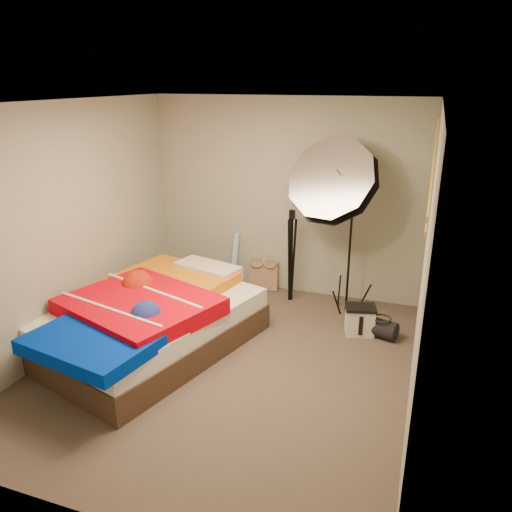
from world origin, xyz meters
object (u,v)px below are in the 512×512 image
at_px(wrapping_roll, 234,260).
at_px(duffel_bag, 381,328).
at_px(bed, 150,320).
at_px(camera_tripod, 291,249).
at_px(tote_bag, 264,276).
at_px(camera_case, 360,321).
at_px(photo_umbrella, 334,183).

xyz_separation_m(wrapping_roll, duffel_bag, (2.06, -0.84, -0.26)).
bearing_deg(bed, camera_tripod, 57.23).
height_order(tote_bag, camera_tripod, camera_tripod).
bearing_deg(camera_case, wrapping_roll, 141.06).
bearing_deg(tote_bag, duffel_bag, -36.37).
distance_m(tote_bag, bed, 1.98).
relative_size(duffel_bag, photo_umbrella, 0.15).
xyz_separation_m(duffel_bag, photo_umbrella, (-0.68, 0.45, 1.48)).
height_order(tote_bag, photo_umbrella, photo_umbrella).
bearing_deg(camera_tripod, camera_case, -32.80).
bearing_deg(tote_bag, wrapping_roll, 170.89).
height_order(camera_case, bed, bed).
distance_m(tote_bag, camera_case, 1.63).
xyz_separation_m(tote_bag, bed, (-0.63, -1.87, 0.14)).
distance_m(camera_case, camera_tripod, 1.27).
relative_size(camera_case, photo_umbrella, 0.14).
relative_size(wrapping_roll, camera_tripod, 0.61).
xyz_separation_m(duffel_bag, bed, (-2.27, -1.02, 0.22)).
height_order(bed, camera_tripod, camera_tripod).
bearing_deg(bed, duffel_bag, 24.31).
bearing_deg(duffel_bag, camera_case, -163.10).
distance_m(tote_bag, wrapping_roll, 0.46).
bearing_deg(bed, camera_case, 26.71).
height_order(wrapping_roll, camera_tripod, camera_tripod).
distance_m(wrapping_roll, bed, 1.88).
height_order(tote_bag, camera_case, tote_bag).
height_order(wrapping_roll, camera_case, wrapping_roll).
height_order(duffel_bag, camera_tripod, camera_tripod).
bearing_deg(camera_case, photo_umbrella, 120.40).
relative_size(tote_bag, camera_case, 1.22).
bearing_deg(wrapping_roll, photo_umbrella, -15.84).
xyz_separation_m(bed, camera_tripod, (1.06, 1.65, 0.36)).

